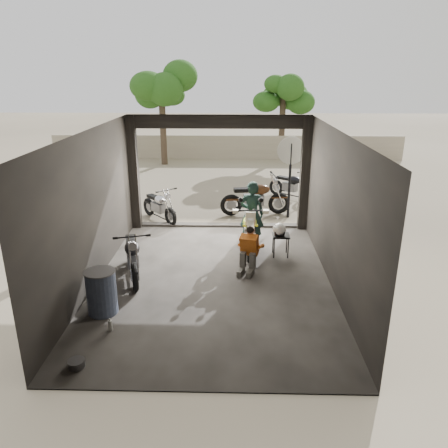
{
  "coord_description": "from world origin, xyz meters",
  "views": [
    {
      "loc": [
        0.45,
        -8.52,
        4.3
      ],
      "look_at": [
        0.21,
        0.6,
        1.1
      ],
      "focal_mm": 35.0,
      "sensor_mm": 36.0,
      "label": 1
    }
  ],
  "objects_px": {
    "main_bike": "(250,227)",
    "outside_bike_c": "(291,183)",
    "outside_bike_a": "(159,204)",
    "sign_post": "(291,163)",
    "oil_drum": "(102,293)",
    "helmet": "(279,229)",
    "left_bike": "(132,252)",
    "stool": "(281,238)",
    "rider": "(252,214)",
    "mechanic": "(248,252)",
    "outside_bike_b": "(255,195)"
  },
  "relations": [
    {
      "from": "helmet",
      "to": "oil_drum",
      "type": "distance_m",
      "value": 4.47
    },
    {
      "from": "stool",
      "to": "helmet",
      "type": "relative_size",
      "value": 1.65
    },
    {
      "from": "outside_bike_a",
      "to": "sign_post",
      "type": "height_order",
      "value": "sign_post"
    },
    {
      "from": "left_bike",
      "to": "outside_bike_c",
      "type": "xyz_separation_m",
      "value": [
        4.21,
        6.39,
        -0.03
      ]
    },
    {
      "from": "stool",
      "to": "sign_post",
      "type": "distance_m",
      "value": 3.3
    },
    {
      "from": "helmet",
      "to": "outside_bike_b",
      "type": "bearing_deg",
      "value": 78.18
    },
    {
      "from": "outside_bike_c",
      "to": "rider",
      "type": "distance_m",
      "value": 4.75
    },
    {
      "from": "outside_bike_b",
      "to": "helmet",
      "type": "distance_m",
      "value": 3.33
    },
    {
      "from": "rider",
      "to": "mechanic",
      "type": "xyz_separation_m",
      "value": [
        -0.13,
        -1.65,
        -0.35
      ]
    },
    {
      "from": "sign_post",
      "to": "main_bike",
      "type": "bearing_deg",
      "value": -115.13
    },
    {
      "from": "outside_bike_c",
      "to": "mechanic",
      "type": "height_order",
      "value": "outside_bike_c"
    },
    {
      "from": "main_bike",
      "to": "rider",
      "type": "distance_m",
      "value": 0.45
    },
    {
      "from": "mechanic",
      "to": "stool",
      "type": "xyz_separation_m",
      "value": [
        0.82,
        0.94,
        -0.02
      ]
    },
    {
      "from": "helmet",
      "to": "left_bike",
      "type": "bearing_deg",
      "value": -179.63
    },
    {
      "from": "helmet",
      "to": "oil_drum",
      "type": "xyz_separation_m",
      "value": [
        -3.52,
        -2.74,
        -0.28
      ]
    },
    {
      "from": "stool",
      "to": "rider",
      "type": "bearing_deg",
      "value": 134.33
    },
    {
      "from": "outside_bike_a",
      "to": "stool",
      "type": "relative_size",
      "value": 2.82
    },
    {
      "from": "outside_bike_a",
      "to": "outside_bike_c",
      "type": "bearing_deg",
      "value": -10.02
    },
    {
      "from": "rider",
      "to": "mechanic",
      "type": "distance_m",
      "value": 1.69
    },
    {
      "from": "outside_bike_b",
      "to": "stool",
      "type": "distance_m",
      "value": 3.3
    },
    {
      "from": "outside_bike_c",
      "to": "helmet",
      "type": "bearing_deg",
      "value": -149.52
    },
    {
      "from": "stool",
      "to": "mechanic",
      "type": "bearing_deg",
      "value": -131.05
    },
    {
      "from": "left_bike",
      "to": "rider",
      "type": "height_order",
      "value": "rider"
    },
    {
      "from": "stool",
      "to": "sign_post",
      "type": "height_order",
      "value": "sign_post"
    },
    {
      "from": "rider",
      "to": "sign_post",
      "type": "height_order",
      "value": "sign_post"
    },
    {
      "from": "oil_drum",
      "to": "helmet",
      "type": "bearing_deg",
      "value": 37.88
    },
    {
      "from": "rider",
      "to": "helmet",
      "type": "bearing_deg",
      "value": 135.71
    },
    {
      "from": "stool",
      "to": "left_bike",
      "type": "bearing_deg",
      "value": -160.1
    },
    {
      "from": "outside_bike_b",
      "to": "mechanic",
      "type": "bearing_deg",
      "value": 167.18
    },
    {
      "from": "outside_bike_c",
      "to": "sign_post",
      "type": "distance_m",
      "value": 2.46
    },
    {
      "from": "main_bike",
      "to": "mechanic",
      "type": "distance_m",
      "value": 1.27
    },
    {
      "from": "outside_bike_b",
      "to": "sign_post",
      "type": "distance_m",
      "value": 1.48
    },
    {
      "from": "outside_bike_b",
      "to": "mechanic",
      "type": "relative_size",
      "value": 1.89
    },
    {
      "from": "left_bike",
      "to": "oil_drum",
      "type": "height_order",
      "value": "left_bike"
    },
    {
      "from": "left_bike",
      "to": "stool",
      "type": "bearing_deg",
      "value": 3.97
    },
    {
      "from": "outside_bike_a",
      "to": "stool",
      "type": "distance_m",
      "value": 4.3
    },
    {
      "from": "left_bike",
      "to": "helmet",
      "type": "bearing_deg",
      "value": 3.73
    },
    {
      "from": "left_bike",
      "to": "stool",
      "type": "distance_m",
      "value": 3.56
    },
    {
      "from": "outside_bike_c",
      "to": "helmet",
      "type": "xyz_separation_m",
      "value": [
        -0.91,
        -5.21,
        0.16
      ]
    },
    {
      "from": "rider",
      "to": "helmet",
      "type": "distance_m",
      "value": 0.99
    },
    {
      "from": "outside_bike_b",
      "to": "rider",
      "type": "xyz_separation_m",
      "value": [
        -0.21,
        -2.56,
        0.21
      ]
    },
    {
      "from": "main_bike",
      "to": "outside_bike_c",
      "type": "distance_m",
      "value": 5.12
    },
    {
      "from": "helmet",
      "to": "main_bike",
      "type": "bearing_deg",
      "value": 133.97
    },
    {
      "from": "main_bike",
      "to": "mechanic",
      "type": "xyz_separation_m",
      "value": [
        -0.07,
        -1.26,
        -0.13
      ]
    },
    {
      "from": "main_bike",
      "to": "outside_bike_c",
      "type": "xyz_separation_m",
      "value": [
        1.61,
        4.86,
        -0.09
      ]
    },
    {
      "from": "mechanic",
      "to": "outside_bike_b",
      "type": "bearing_deg",
      "value": 102.13
    },
    {
      "from": "main_bike",
      "to": "helmet",
      "type": "xyz_separation_m",
      "value": [
        0.7,
        -0.35,
        0.07
      ]
    },
    {
      "from": "stool",
      "to": "sign_post",
      "type": "relative_size",
      "value": 0.22
    },
    {
      "from": "left_bike",
      "to": "mechanic",
      "type": "xyz_separation_m",
      "value": [
        2.53,
        0.27,
        -0.07
      ]
    },
    {
      "from": "oil_drum",
      "to": "sign_post",
      "type": "height_order",
      "value": "sign_post"
    }
  ]
}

